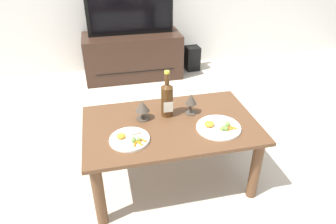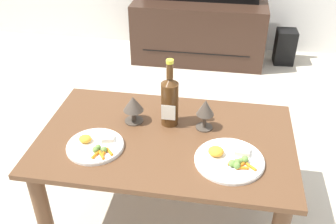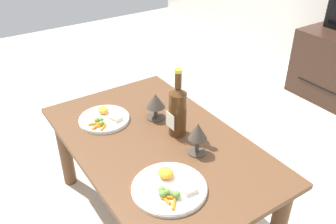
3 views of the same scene
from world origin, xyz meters
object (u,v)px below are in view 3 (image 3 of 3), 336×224
at_px(goblet_right, 198,133).
at_px(dinner_plate_left, 104,119).
at_px(wine_bottle, 177,109).
at_px(dinner_plate_right, 170,187).
at_px(goblet_left, 155,102).
at_px(dining_table, 158,156).

height_order(goblet_right, dinner_plate_left, goblet_right).
bearing_deg(dinner_plate_left, wine_bottle, 39.78).
xyz_separation_m(goblet_right, dinner_plate_left, (-0.45, -0.22, -0.09)).
bearing_deg(dinner_plate_right, wine_bottle, 140.92).
relative_size(goblet_right, dinner_plate_left, 0.60).
bearing_deg(goblet_left, dinner_plate_left, -117.55).
height_order(dining_table, goblet_left, goblet_left).
bearing_deg(goblet_left, dining_table, -29.72).
height_order(goblet_left, goblet_right, goblet_right).
height_order(dining_table, dinner_plate_right, dinner_plate_right).
height_order(goblet_left, dinner_plate_right, goblet_left).
bearing_deg(dining_table, dinner_plate_right, -23.67).
bearing_deg(goblet_right, dining_table, -149.53).
bearing_deg(dinner_plate_left, goblet_left, 62.45).
xyz_separation_m(dining_table, dinner_plate_left, (-0.29, -0.13, 0.10)).
relative_size(dinner_plate_left, dinner_plate_right, 0.86).
height_order(wine_bottle, dinner_plate_left, wine_bottle).
bearing_deg(wine_bottle, goblet_right, -4.33).
distance_m(dining_table, goblet_left, 0.26).
distance_m(goblet_left, goblet_right, 0.33).
height_order(dining_table, goblet_right, goblet_right).
xyz_separation_m(wine_bottle, dinner_plate_right, (0.29, -0.24, -0.12)).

